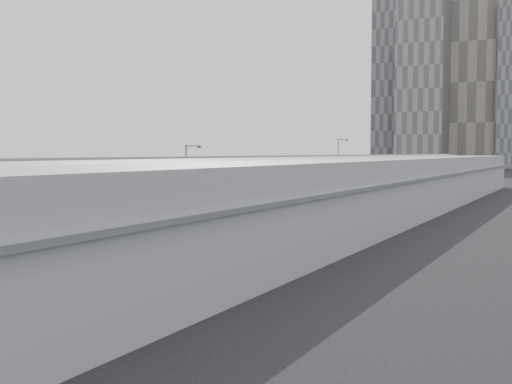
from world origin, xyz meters
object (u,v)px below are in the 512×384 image
Objects in this scene: bus_6 at (363,188)px; suv at (389,182)px; bus_2 at (174,221)px; bus_5 at (335,193)px; bus_3 at (249,209)px; bus_4 at (289,201)px; bus_1 at (15,245)px; shipping_container at (347,185)px; street_lamp_near at (188,177)px; bus_7 at (389,184)px; street_lamp_far at (339,163)px; bus_8 at (403,182)px.

bus_6 reaches higher than suv.
bus_2 is 0.97× the size of bus_5.
bus_4 is at bearing 95.28° from bus_3.
bus_1 is 87.66m from shipping_container.
shipping_container is at bearing 103.82° from bus_3.
bus_6 is 1.65× the size of street_lamp_near.
bus_7 is (-0.25, 55.59, 0.22)m from bus_3.
street_lamp_far is (-7.09, 21.48, 4.06)m from bus_5.
street_lamp_near is (-6.72, -28.33, 3.25)m from bus_5.
bus_8 is 2.11× the size of suv.
bus_6 is at bearing 95.21° from bus_5.
shipping_container is at bearing -179.42° from bus_7.
bus_5 is at bearing 96.19° from bus_3.
street_lamp_near is at bearing -119.15° from bus_4.
bus_7 is at bearing -64.72° from suv.
suv is at bearing 109.11° from bus_7.
bus_6 is (-0.02, 13.29, 0.09)m from bus_5.
bus_3 is at bearing -84.78° from bus_6.
bus_4 is 1.02× the size of bus_8.
bus_8 is (-0.43, 11.63, -0.08)m from bus_7.
bus_6 is (-0.49, 30.57, 0.00)m from bus_4.
bus_7 is at bearing 89.82° from bus_1.
bus_6 is 0.97× the size of bus_7.
bus_6 reaches higher than bus_4.
bus_1 is 41.42m from bus_4.
bus_6 is 42.27m from street_lamp_near.
bus_1 is 2.14× the size of suv.
street_lamp_far is 1.56× the size of suv.
bus_3 is at bearing 89.32° from bus_1.
bus_4 is 70.11m from suv.
bus_5 is 1.57× the size of street_lamp_near.
bus_2 reaches higher than bus_3.
bus_8 is 14.21m from suv.
bus_1 reaches higher than bus_8.
bus_7 is (0.23, 28.12, 0.14)m from bus_5.
street_lamp_near is at bearing -98.23° from bus_5.
bus_7 is (-0.20, 69.63, 0.18)m from bus_2.
bus_3 is 27.48m from bus_5.
bus_1 is 31.31m from street_lamp_near.
bus_4 is 1.65× the size of street_lamp_near.
bus_2 is 94.24m from suv.
bus_4 is (-0.01, 10.19, 0.17)m from bus_3.
bus_4 is (0.27, 41.42, -0.01)m from bus_1.
street_lamp_near is at bearing -89.57° from street_lamp_far.
bus_5 is 0.97× the size of bus_8.
bus_7 is at bearing 82.99° from street_lamp_near.
bus_3 is at bearing -92.27° from bus_8.
bus_7 is (-0.23, 45.41, 0.05)m from bus_4.
bus_7 is 8.27m from shipping_container.
bus_6 reaches higher than bus_8.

